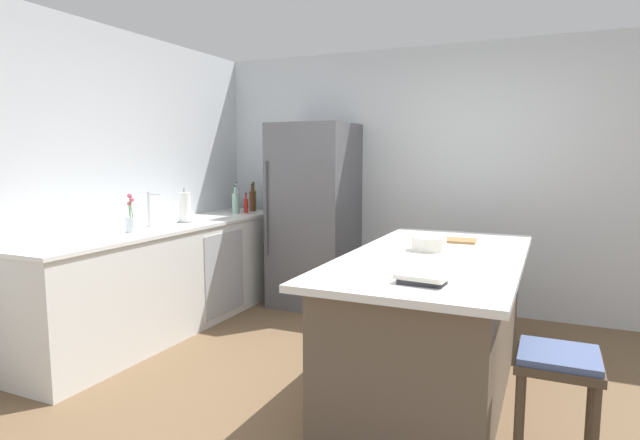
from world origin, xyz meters
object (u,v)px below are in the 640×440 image
sink_faucet (150,209)px  mixing_bowl (429,244)px  flower_vase (131,221)px  syrup_bottle (252,200)px  soda_bottle (237,200)px  refrigerator (314,215)px  cookbook_stack (422,278)px  gin_bottle (235,203)px  bar_stool (558,378)px  hot_sauce_bottle (246,205)px  paper_towel_roll (185,208)px  cutting_board (456,240)px  kitchen_island (433,321)px  olive_oil_bottle (254,199)px

sink_faucet → mixing_bowl: sink_faucet is taller
flower_vase → mixing_bowl: size_ratio=1.33×
flower_vase → syrup_bottle: 1.77m
soda_bottle → refrigerator: bearing=1.1°
flower_vase → mixing_bowl: 2.32m
cookbook_stack → mixing_bowl: mixing_bowl is taller
gin_bottle → mixing_bowl: bearing=-26.1°
refrigerator → gin_bottle: bearing=-165.2°
bar_stool → mixing_bowl: size_ratio=2.84×
flower_vase → syrup_bottle: flower_vase is taller
cookbook_stack → hot_sauce_bottle: bearing=138.1°
paper_towel_roll → refrigerator: bearing=50.7°
paper_towel_roll → cutting_board: (2.41, 0.13, -0.16)m
mixing_bowl → syrup_bottle: bearing=148.0°
bar_stool → cookbook_stack: (-0.64, 0.05, 0.39)m
kitchen_island → soda_bottle: bearing=149.6°
refrigerator → cookbook_stack: refrigerator is taller
kitchen_island → sink_faucet: 2.53m
refrigerator → flower_vase: 1.89m
gin_bottle → mixing_bowl: gin_bottle is taller
gin_bottle → sink_faucet: bearing=-94.2°
syrup_bottle → cutting_board: (2.36, -0.96, -0.14)m
refrigerator → olive_oil_bottle: bearing=167.9°
olive_oil_bottle → cookbook_stack: bearing=-44.5°
olive_oil_bottle → cutting_board: bearing=-23.9°
cutting_board → syrup_bottle: bearing=157.8°
sink_faucet → olive_oil_bottle: olive_oil_bottle is taller
soda_bottle → mixing_bowl: soda_bottle is taller
sink_faucet → olive_oil_bottle: size_ratio=0.96×
cookbook_stack → kitchen_island: bearing=97.2°
bar_stool → syrup_bottle: syrup_bottle is taller
sink_faucet → hot_sauce_bottle: bearing=83.5°
olive_oil_bottle → mixing_bowl: bearing=-33.3°
sink_faucet → cookbook_stack: (2.55, -0.87, -0.16)m
soda_bottle → bar_stool: bearing=-35.5°
flower_vase → syrup_bottle: bearing=89.0°
soda_bottle → cutting_board: bearing=-19.2°
kitchen_island → hot_sauce_bottle: bearing=149.4°
bar_stool → olive_oil_bottle: size_ratio=2.12×
cookbook_stack → refrigerator: bearing=126.1°
kitchen_island → bar_stool: kitchen_island is taller
syrup_bottle → hot_sauce_bottle: 0.18m
cutting_board → gin_bottle: bearing=164.2°
olive_oil_bottle → gin_bottle: size_ratio=1.06×
kitchen_island → gin_bottle: 2.74m
syrup_bottle → soda_bottle: soda_bottle is taller
sink_faucet → gin_bottle: size_ratio=1.01×
sink_faucet → cutting_board: sink_faucet is taller
sink_faucet → cookbook_stack: bearing=-18.9°
bar_stool → sink_faucet: bearing=163.8°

